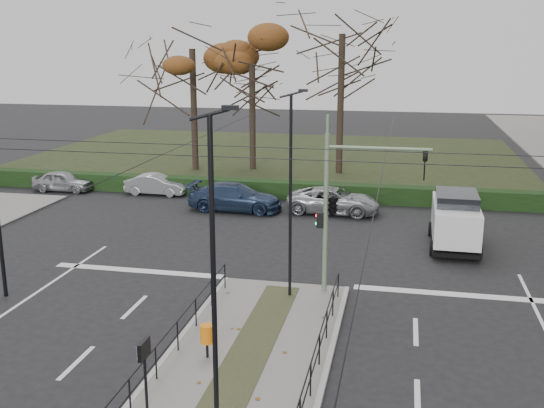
{
  "coord_description": "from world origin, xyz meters",
  "views": [
    {
      "loc": [
        4.03,
        -16.82,
        8.72
      ],
      "look_at": [
        -0.76,
        6.15,
        2.82
      ],
      "focal_mm": 42.0,
      "sensor_mm": 36.0,
      "label": 1
    }
  ],
  "objects": [
    {
      "name": "white_van",
      "position": [
        6.43,
        11.17,
        1.28
      ],
      "size": [
        2.17,
        4.65,
        2.46
      ],
      "color": "silver",
      "rests_on": "ground"
    },
    {
      "name": "parked_car_fourth",
      "position": [
        0.56,
        15.88,
        0.68
      ],
      "size": [
        4.97,
        2.47,
        1.35
      ],
      "primitive_type": "imported",
      "rotation": [
        0.0,
        0.0,
        1.53
      ],
      "color": "#989B9F",
      "rests_on": "ground"
    },
    {
      "name": "parked_car_third",
      "position": [
        -4.7,
        15.34,
        0.73
      ],
      "size": [
        5.11,
        2.2,
        1.47
      ],
      "primitive_type": "imported",
      "rotation": [
        0.0,
        0.0,
        1.54
      ],
      "color": "#21304D",
      "rests_on": "ground"
    },
    {
      "name": "bare_tree_center",
      "position": [
        -0.25,
        26.46,
        8.72
      ],
      "size": [
        8.24,
        8.24,
        12.36
      ],
      "color": "black",
      "rests_on": "park"
    },
    {
      "name": "median_island",
      "position": [
        0.0,
        -2.5,
        0.07
      ],
      "size": [
        4.4,
        15.0,
        0.14
      ],
      "primitive_type": "cube",
      "color": "slate",
      "rests_on": "ground"
    },
    {
      "name": "catenary",
      "position": [
        0.0,
        1.62,
        3.42
      ],
      "size": [
        20.0,
        34.0,
        6.0
      ],
      "color": "black",
      "rests_on": "ground"
    },
    {
      "name": "median_railing",
      "position": [
        0.0,
        -2.6,
        0.98
      ],
      "size": [
        4.14,
        13.24,
        0.92
      ],
      "color": "black",
      "rests_on": "median_island"
    },
    {
      "name": "streetlamp_median_far",
      "position": [
        0.39,
        3.78,
        3.79
      ],
      "size": [
        0.6,
        0.12,
        7.18
      ],
      "color": "black",
      "rests_on": "median_island"
    },
    {
      "name": "traffic_light",
      "position": [
        1.83,
        4.5,
        3.43
      ],
      "size": [
        3.84,
        2.19,
        5.65
      ],
      "color": "slate",
      "rests_on": "median_island"
    },
    {
      "name": "bare_tree_near",
      "position": [
        -6.4,
        26.54,
        6.88
      ],
      "size": [
        6.39,
        6.39,
        9.73
      ],
      "color": "black",
      "rests_on": "park"
    },
    {
      "name": "parked_car_second",
      "position": [
        -10.28,
        18.0,
        0.61
      ],
      "size": [
        3.68,
        1.29,
        1.21
      ],
      "primitive_type": "imported",
      "rotation": [
        0.0,
        0.0,
        1.57
      ],
      "color": "#989B9F",
      "rests_on": "ground"
    },
    {
      "name": "streetlamp_median_near",
      "position": [
        0.4,
        -5.18,
        3.94
      ],
      "size": [
        0.62,
        0.13,
        7.47
      ],
      "color": "black",
      "rests_on": "median_island"
    },
    {
      "name": "park",
      "position": [
        -6.0,
        32.0,
        0.05
      ],
      "size": [
        38.0,
        26.0,
        0.1
      ],
      "primitive_type": "cube",
      "color": "black",
      "rests_on": "ground"
    },
    {
      "name": "ground",
      "position": [
        0.0,
        0.0,
        0.0
      ],
      "size": [
        140.0,
        140.0,
        0.0
      ],
      "primitive_type": "plane",
      "color": "black",
      "rests_on": "ground"
    },
    {
      "name": "litter_bin",
      "position": [
        -1.1,
        -1.18,
        0.84
      ],
      "size": [
        0.38,
        0.38,
        0.98
      ],
      "color": "black",
      "rests_on": "median_island"
    },
    {
      "name": "info_panel",
      "position": [
        -1.51,
        -4.53,
        1.78
      ],
      "size": [
        0.12,
        0.54,
        2.09
      ],
      "color": "black",
      "rests_on": "median_island"
    },
    {
      "name": "hedge",
      "position": [
        -6.0,
        18.6,
        0.5
      ],
      "size": [
        38.0,
        1.0,
        1.0
      ],
      "primitive_type": "cube",
      "color": "black",
      "rests_on": "ground"
    },
    {
      "name": "rust_tree",
      "position": [
        -10.36,
        25.6,
        8.42
      ],
      "size": [
        9.84,
        9.84,
        10.96
      ],
      "color": "black",
      "rests_on": "park"
    },
    {
      "name": "parked_car_first",
      "position": [
        -16.2,
        17.7,
        0.62
      ],
      "size": [
        3.7,
        1.57,
        1.25
      ],
      "primitive_type": "imported",
      "rotation": [
        0.0,
        0.0,
        1.6
      ],
      "color": "#989B9F",
      "rests_on": "ground"
    }
  ]
}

